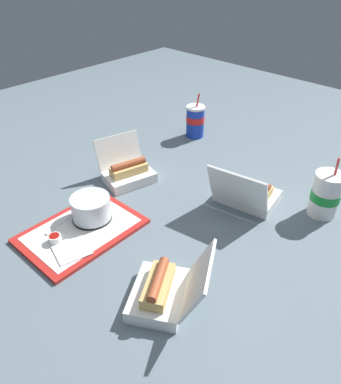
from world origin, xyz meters
TOP-DOWN VIEW (x-y plane):
  - ground_plane at (0.00, 0.00)m, footprint 3.20×3.20m
  - food_tray at (-0.30, 0.12)m, footprint 0.38×0.27m
  - cake_container at (-0.24, 0.14)m, footprint 0.13×0.13m
  - ketchup_cup at (-0.39, 0.13)m, footprint 0.04×0.04m
  - napkin_stack at (-0.38, 0.06)m, footprint 0.12×0.12m
  - plastic_fork at (-0.34, 0.19)m, footprint 0.11×0.04m
  - clamshell_hotdog_back at (0.01, 0.25)m, footprint 0.22×0.21m
  - clamshell_hotdog_right at (0.21, -0.16)m, footprint 0.23×0.24m
  - clamshell_hotdog_corner at (-0.31, -0.26)m, footprint 0.26×0.26m
  - soda_cup_back at (0.33, -0.39)m, footprint 0.10×0.10m
  - soda_cup_left at (0.49, 0.31)m, footprint 0.09×0.09m

SIDE VIEW (x-z plane):
  - ground_plane at x=0.00m, z-range 0.00..0.00m
  - food_tray at x=-0.30m, z-range 0.00..0.01m
  - napkin_stack at x=-0.38m, z-range 0.01..0.02m
  - plastic_fork at x=-0.34m, z-range 0.01..0.02m
  - ketchup_cup at x=-0.39m, z-range 0.01..0.04m
  - clamshell_hotdog_back at x=0.01m, z-range -0.04..0.12m
  - clamshell_hotdog_corner at x=-0.31m, z-range -0.04..0.12m
  - clamshell_hotdog_right at x=0.21m, z-range -0.05..0.13m
  - cake_container at x=-0.24m, z-range 0.01..0.09m
  - soda_cup_left at x=0.49m, z-range -0.03..0.18m
  - soda_cup_back at x=0.33m, z-range -0.03..0.19m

